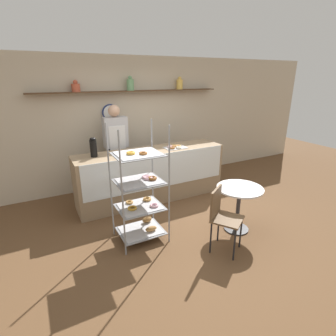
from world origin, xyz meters
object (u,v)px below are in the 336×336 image
Objects in this scene: person_worker at (116,147)px; cafe_table at (239,198)px; pastry_rack at (140,194)px; donut_tray_counter at (175,147)px; cafe_chair at (222,213)px; coffee_carafe at (93,147)px.

cafe_table is (1.21, -2.21, -0.45)m from person_worker.
pastry_rack is 1.59m from donut_tray_counter.
donut_tray_counter is (1.15, 1.06, 0.30)m from pastry_rack.
cafe_chair is 2.68× the size of coffee_carafe.
coffee_carafe reaches higher than donut_tray_counter.
pastry_rack is 4.15× the size of donut_tray_counter.
person_worker is 2.00× the size of cafe_chair.
cafe_chair is at bearing -40.90° from pastry_rack.
pastry_rack is at bearing -96.56° from person_worker.
cafe_chair is (0.67, -2.48, -0.43)m from person_worker.
cafe_table is 0.80× the size of cafe_chair.
cafe_chair is (-0.54, -0.26, 0.02)m from cafe_table.
cafe_table is at bearing -80.35° from donut_tray_counter.
pastry_rack is at bearing -137.20° from donut_tray_counter.
pastry_rack reaches higher than cafe_chair.
pastry_rack is 0.96× the size of person_worker.
coffee_carafe is 0.81× the size of donut_tray_counter.
cafe_table is 2.14× the size of coffee_carafe.
person_worker is (0.20, 1.73, 0.28)m from pastry_rack.
cafe_chair is at bearing -74.94° from person_worker.
person_worker is 4.33× the size of donut_tray_counter.
pastry_rack is 1.16m from cafe_chair.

